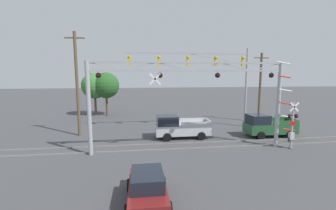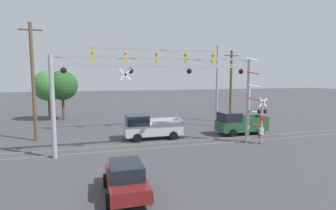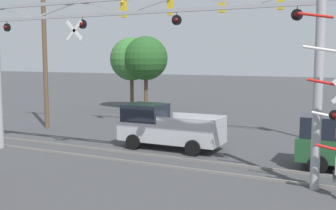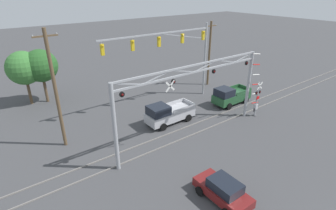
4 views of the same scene
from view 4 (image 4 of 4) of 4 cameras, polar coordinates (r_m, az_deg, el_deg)
rail_track_near at (r=24.15m, az=4.79°, el=-6.69°), size 80.00×0.08×0.10m
rail_track_far at (r=25.09m, az=2.63°, el=-5.34°), size 80.00×0.08×0.10m
crossing_gantry at (r=21.97m, az=5.66°, el=3.05°), size 15.01×0.31×6.84m
crossing_signal_mast at (r=28.24m, az=18.69°, el=1.59°), size 2.09×0.35×6.90m
traffic_signal_span at (r=29.38m, az=2.70°, el=12.28°), size 13.46×0.39×8.73m
pickup_truck_lead at (r=25.89m, az=-0.03°, el=-1.87°), size 5.04×2.18×2.13m
pickup_truck_following at (r=30.89m, az=13.36°, el=1.96°), size 4.68×2.18×2.13m
sedan_waiting at (r=17.72m, az=11.90°, el=-17.71°), size 1.95×3.83×1.54m
utility_pole_left at (r=22.41m, az=-23.29°, el=3.00°), size 1.80×0.28×9.84m
utility_pole_right at (r=35.77m, az=8.99°, el=11.09°), size 1.80×0.28×8.49m
background_tree_beyond_span at (r=33.09m, az=-28.90°, el=7.04°), size 3.73×3.73×6.16m
background_tree_far_left_verge at (r=32.89m, az=-25.98°, el=7.66°), size 3.68×3.68×6.21m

